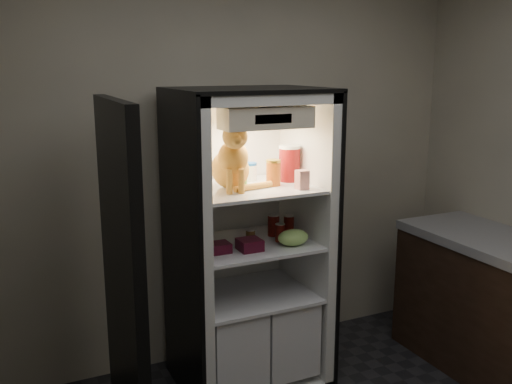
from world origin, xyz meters
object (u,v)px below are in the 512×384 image
Objects in this scene: refrigerator at (246,262)px; berry_box_right at (250,245)px; salsa_jar at (273,173)px; condiment_jar at (250,235)px; soda_can_b at (289,225)px; grape_bag at (293,237)px; soda_can_c at (280,233)px; tabby_cat at (232,162)px; cream_carton at (302,180)px; soda_can_a at (274,225)px; mayo_tub at (250,172)px; berry_box_left at (220,247)px; pepper_jar at (289,163)px; parmesan_shaker at (242,172)px.

refrigerator is 14.22× the size of berry_box_right.
condiment_jar is (-0.13, 0.04, -0.39)m from salsa_jar.
soda_can_b is at bearing 28.59° from salsa_jar.
condiment_jar is at bearing 139.45° from grape_bag.
salsa_jar is 0.41m from grape_bag.
soda_can_b is 1.09× the size of soda_can_c.
salsa_jar is 0.41m from condiment_jar.
soda_can_b is 1.50× the size of condiment_jar.
soda_can_c reaches higher than grape_bag.
tabby_cat reaches higher than soda_can_b.
cream_carton is 0.85× the size of berry_box_right.
soda_can_c is 1.37× the size of condiment_jar.
cream_carton is 0.82× the size of soda_can_a.
mayo_tub reaches higher than soda_can_a.
cream_carton is 0.49m from berry_box_right.
tabby_cat is at bearing 172.86° from soda_can_c.
cream_carton is 0.99× the size of berry_box_left.
pepper_jar reaches higher than condiment_jar.
mayo_tub reaches higher than soda_can_c.
mayo_tub is 0.49m from berry_box_right.
parmesan_shaker is at bearing -176.86° from soda_can_a.
parmesan_shaker is at bearing 179.27° from pepper_jar.
tabby_cat is 2.77× the size of salsa_jar.
tabby_cat is at bearing 33.03° from berry_box_left.
berry_box_left is at bearing -159.77° from soda_can_a.
parmesan_shaker is 2.08× the size of condiment_jar.
grape_bag is at bearing -47.03° from refrigerator.
pepper_jar is 1.99× the size of berry_box_left.
mayo_tub is 0.40m from condiment_jar.
soda_can_c is at bearing 4.86° from berry_box_left.
cream_carton is 0.57× the size of grape_bag.
soda_can_a is 0.11m from soda_can_b.
salsa_jar reaches higher than condiment_jar.
condiment_jar is at bearing -172.77° from pepper_jar.
grape_bag is 1.47× the size of berry_box_right.
berry_box_right is (-0.21, -0.10, -0.40)m from salsa_jar.
pepper_jar is 0.47m from grape_bag.
berry_box_right is (-0.31, 0.06, -0.37)m from cream_carton.
condiment_jar is at bearing 63.43° from berry_box_right.
salsa_jar is 1.29× the size of soda_can_b.
condiment_jar is (0.13, 0.03, -0.47)m from tabby_cat.
condiment_jar is at bearing 162.28° from salsa_jar.
pepper_jar is 1.70× the size of berry_box_right.
tabby_cat is 0.50m from berry_box_left.
soda_can_c is at bearing -28.60° from parmesan_shaker.
condiment_jar is 0.16m from berry_box_right.
mayo_tub reaches higher than berry_box_left.
salsa_jar is at bearing -33.76° from refrigerator.
berry_box_left is (-0.54, -0.15, -0.03)m from soda_can_b.
berry_box_left is (-0.43, -0.16, -0.04)m from soda_can_a.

